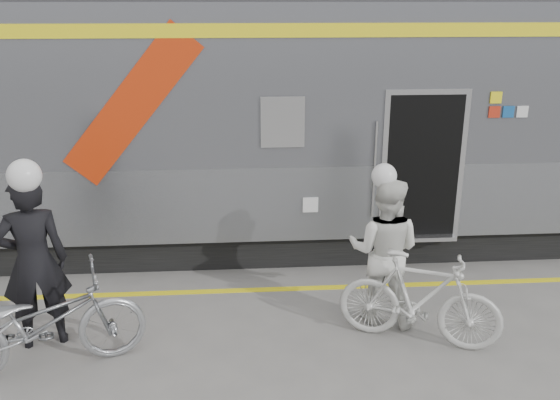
{
  "coord_description": "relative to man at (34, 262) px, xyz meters",
  "views": [
    {
      "loc": [
        -0.22,
        -5.25,
        3.81
      ],
      "look_at": [
        0.28,
        1.6,
        1.5
      ],
      "focal_mm": 38.0,
      "sensor_mm": 36.0,
      "label": 1
    }
  ],
  "objects": [
    {
      "name": "ground",
      "position": [
        2.54,
        -1.02,
        -1.03
      ],
      "size": [
        90.0,
        90.0,
        0.0
      ],
      "primitive_type": "plane",
      "color": "slate",
      "rests_on": "ground"
    },
    {
      "name": "train",
      "position": [
        2.74,
        3.18,
        1.03
      ],
      "size": [
        24.0,
        3.17,
        4.1
      ],
      "color": "black",
      "rests_on": "ground"
    },
    {
      "name": "safety_strip",
      "position": [
        2.54,
        1.13,
        -1.02
      ],
      "size": [
        24.0,
        0.12,
        0.01
      ],
      "primitive_type": "cube",
      "color": "yellow",
      "rests_on": "ground"
    },
    {
      "name": "man",
      "position": [
        0.0,
        0.0,
        0.0
      ],
      "size": [
        0.86,
        0.69,
        2.05
      ],
      "primitive_type": "imported",
      "rotation": [
        0.0,
        0.0,
        3.45
      ],
      "color": "black",
      "rests_on": "ground"
    },
    {
      "name": "bicycle_left",
      "position": [
        0.2,
        -0.55,
        -0.46
      ],
      "size": [
        2.28,
        1.36,
        1.13
      ],
      "primitive_type": "imported",
      "rotation": [
        0.0,
        0.0,
        1.88
      ],
      "color": "#A8ABB0",
      "rests_on": "ground"
    },
    {
      "name": "woman",
      "position": [
        4.07,
        0.24,
        -0.1
      ],
      "size": [
        1.1,
        1.0,
        1.86
      ],
      "primitive_type": "imported",
      "rotation": [
        0.0,
        0.0,
        2.74
      ],
      "color": "white",
      "rests_on": "ground"
    },
    {
      "name": "bicycle_right",
      "position": [
        4.37,
        -0.31,
        -0.46
      ],
      "size": [
        1.93,
        1.22,
        1.12
      ],
      "primitive_type": "imported",
      "rotation": [
        0.0,
        0.0,
        1.17
      ],
      "color": "beige",
      "rests_on": "ground"
    },
    {
      "name": "helmet_man",
      "position": [
        0.0,
        0.0,
        1.2
      ],
      "size": [
        0.36,
        0.36,
        0.36
      ],
      "primitive_type": "sphere",
      "color": "white",
      "rests_on": "man"
    },
    {
      "name": "helmet_woman",
      "position": [
        4.07,
        0.24,
        0.98
      ],
      "size": [
        0.3,
        0.3,
        0.3
      ],
      "primitive_type": "sphere",
      "color": "white",
      "rests_on": "woman"
    }
  ]
}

